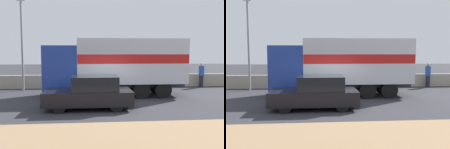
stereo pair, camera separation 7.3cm
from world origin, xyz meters
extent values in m
plane|color=#2D2D33|center=(0.00, 0.00, 0.00)|extent=(80.00, 80.00, 0.00)
cube|color=#A39984|center=(0.00, 6.55, 0.46)|extent=(60.00, 0.35, 0.92)
cylinder|color=gray|center=(-5.15, 5.65, 2.90)|extent=(0.14, 0.14, 5.81)
cube|color=navy|center=(-2.33, 3.03, 1.65)|extent=(1.83, 2.25, 2.48)
cube|color=black|center=(-3.23, 3.03, 2.15)|extent=(0.06, 1.91, 1.09)
cube|color=#2D2D33|center=(1.60, 3.03, 0.68)|extent=(6.04, 1.29, 0.25)
cube|color=silver|center=(1.60, 3.03, 2.04)|extent=(6.04, 2.35, 2.47)
cube|color=red|center=(1.60, 3.03, 2.17)|extent=(6.01, 2.37, 0.49)
cylinder|color=black|center=(-2.33, 2.08, 0.46)|extent=(0.92, 0.28, 0.92)
cylinder|color=black|center=(-2.33, 3.99, 0.46)|extent=(0.92, 0.28, 0.92)
cylinder|color=black|center=(3.26, 2.08, 0.46)|extent=(0.92, 0.28, 0.92)
cylinder|color=black|center=(3.26, 3.99, 0.46)|extent=(0.92, 0.28, 0.92)
cylinder|color=black|center=(2.05, 2.08, 0.46)|extent=(0.92, 0.28, 0.92)
cylinder|color=black|center=(2.05, 3.99, 0.46)|extent=(0.92, 0.28, 0.92)
cube|color=black|center=(-0.84, -0.04, 0.53)|extent=(3.91, 1.83, 0.62)
cube|color=black|center=(-0.53, -0.04, 1.16)|extent=(2.03, 1.68, 0.64)
cylinder|color=black|center=(-2.05, -0.83, 0.29)|extent=(0.58, 0.20, 0.58)
cylinder|color=black|center=(-2.05, 0.76, 0.29)|extent=(0.58, 0.20, 0.58)
cylinder|color=black|center=(0.37, -0.83, 0.29)|extent=(0.58, 0.20, 0.58)
cylinder|color=black|center=(0.37, 0.76, 0.29)|extent=(0.58, 0.20, 0.58)
cylinder|color=#1E1E2D|center=(7.26, 6.02, 0.42)|extent=(0.30, 0.30, 0.84)
cylinder|color=#264C99|center=(7.26, 6.02, 1.19)|extent=(0.39, 0.39, 0.70)
sphere|color=tan|center=(7.26, 6.02, 1.66)|extent=(0.23, 0.23, 0.23)
camera|label=1|loc=(-0.76, -11.20, 2.57)|focal=40.00mm
camera|label=2|loc=(-0.69, -11.21, 2.57)|focal=40.00mm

